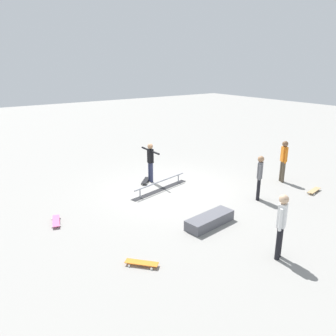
{
  "coord_description": "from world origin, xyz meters",
  "views": [
    {
      "loc": [
        6.85,
        9.54,
        4.58
      ],
      "look_at": [
        0.35,
        0.34,
        1.0
      ],
      "focal_mm": 35.42,
      "sensor_mm": 36.0,
      "label": 1
    }
  ],
  "objects_px": {
    "grind_rail": "(160,186)",
    "loose_skateboard_natural": "(314,190)",
    "loose_skateboard_pink": "(56,221)",
    "skater_main": "(150,160)",
    "skateboard_main": "(146,181)",
    "bystander_white_shirt": "(281,223)",
    "skate_ledge": "(210,220)",
    "bystander_grey_shirt": "(260,175)",
    "bystander_orange_shirt": "(284,159)",
    "loose_skateboard_orange": "(142,263)"
  },
  "relations": [
    {
      "from": "bystander_grey_shirt",
      "to": "skateboard_main",
      "type": "bearing_deg",
      "value": -97.73
    },
    {
      "from": "skateboard_main",
      "to": "bystander_white_shirt",
      "type": "height_order",
      "value": "bystander_white_shirt"
    },
    {
      "from": "loose_skateboard_pink",
      "to": "loose_skateboard_natural",
      "type": "bearing_deg",
      "value": 87.83
    },
    {
      "from": "skateboard_main",
      "to": "bystander_orange_shirt",
      "type": "xyz_separation_m",
      "value": [
        -4.53,
        3.09,
        0.87
      ]
    },
    {
      "from": "skateboard_main",
      "to": "loose_skateboard_natural",
      "type": "distance_m",
      "value": 6.41
    },
    {
      "from": "grind_rail",
      "to": "skateboard_main",
      "type": "relative_size",
      "value": 3.87
    },
    {
      "from": "grind_rail",
      "to": "bystander_orange_shirt",
      "type": "height_order",
      "value": "bystander_orange_shirt"
    },
    {
      "from": "skater_main",
      "to": "loose_skateboard_natural",
      "type": "distance_m",
      "value": 6.28
    },
    {
      "from": "skateboard_main",
      "to": "bystander_grey_shirt",
      "type": "bearing_deg",
      "value": -104.64
    },
    {
      "from": "grind_rail",
      "to": "loose_skateboard_natural",
      "type": "relative_size",
      "value": 3.36
    },
    {
      "from": "skater_main",
      "to": "loose_skateboard_orange",
      "type": "distance_m",
      "value": 5.88
    },
    {
      "from": "skate_ledge",
      "to": "bystander_white_shirt",
      "type": "xyz_separation_m",
      "value": [
        -0.2,
        2.25,
        0.79
      ]
    },
    {
      "from": "grind_rail",
      "to": "loose_skateboard_pink",
      "type": "relative_size",
      "value": 3.36
    },
    {
      "from": "skateboard_main",
      "to": "loose_skateboard_natural",
      "type": "xyz_separation_m",
      "value": [
        -4.54,
        4.53,
        0.0
      ]
    },
    {
      "from": "skateboard_main",
      "to": "skater_main",
      "type": "bearing_deg",
      "value": -59.61
    },
    {
      "from": "loose_skateboard_natural",
      "to": "loose_skateboard_pink",
      "type": "bearing_deg",
      "value": 149.99
    },
    {
      "from": "bystander_orange_shirt",
      "to": "loose_skateboard_pink",
      "type": "relative_size",
      "value": 2.04
    },
    {
      "from": "bystander_grey_shirt",
      "to": "bystander_white_shirt",
      "type": "relative_size",
      "value": 0.95
    },
    {
      "from": "bystander_orange_shirt",
      "to": "skater_main",
      "type": "bearing_deg",
      "value": 82.12
    },
    {
      "from": "grind_rail",
      "to": "skateboard_main",
      "type": "bearing_deg",
      "value": -102.34
    },
    {
      "from": "loose_skateboard_pink",
      "to": "loose_skateboard_natural",
      "type": "relative_size",
      "value": 1.0
    },
    {
      "from": "bystander_white_shirt",
      "to": "loose_skateboard_natural",
      "type": "distance_m",
      "value": 5.18
    },
    {
      "from": "skate_ledge",
      "to": "bystander_grey_shirt",
      "type": "relative_size",
      "value": 1.03
    },
    {
      "from": "skate_ledge",
      "to": "bystander_white_shirt",
      "type": "height_order",
      "value": "bystander_white_shirt"
    },
    {
      "from": "skater_main",
      "to": "skateboard_main",
      "type": "distance_m",
      "value": 0.87
    },
    {
      "from": "bystander_orange_shirt",
      "to": "loose_skateboard_natural",
      "type": "xyz_separation_m",
      "value": [
        -0.01,
        1.43,
        -0.87
      ]
    },
    {
      "from": "bystander_orange_shirt",
      "to": "bystander_grey_shirt",
      "type": "bearing_deg",
      "value": 133.97
    },
    {
      "from": "skateboard_main",
      "to": "bystander_white_shirt",
      "type": "bearing_deg",
      "value": -137.68
    },
    {
      "from": "grind_rail",
      "to": "bystander_white_shirt",
      "type": "bearing_deg",
      "value": 75.1
    },
    {
      "from": "grind_rail",
      "to": "skate_ledge",
      "type": "bearing_deg",
      "value": 70.1
    },
    {
      "from": "skateboard_main",
      "to": "bystander_white_shirt",
      "type": "relative_size",
      "value": 0.43
    },
    {
      "from": "skater_main",
      "to": "skateboard_main",
      "type": "xyz_separation_m",
      "value": [
        0.21,
        -0.05,
        -0.84
      ]
    },
    {
      "from": "grind_rail",
      "to": "skater_main",
      "type": "xyz_separation_m",
      "value": [
        -0.2,
        -0.99,
        0.76
      ]
    },
    {
      "from": "loose_skateboard_pink",
      "to": "bystander_grey_shirt",
      "type": "bearing_deg",
      "value": 87.65
    },
    {
      "from": "skater_main",
      "to": "bystander_orange_shirt",
      "type": "xyz_separation_m",
      "value": [
        -4.32,
        3.04,
        0.03
      ]
    },
    {
      "from": "grind_rail",
      "to": "loose_skateboard_natural",
      "type": "distance_m",
      "value": 5.71
    },
    {
      "from": "skater_main",
      "to": "loose_skateboard_natural",
      "type": "relative_size",
      "value": 1.91
    },
    {
      "from": "loose_skateboard_orange",
      "to": "loose_skateboard_pink",
      "type": "height_order",
      "value": "same"
    },
    {
      "from": "bystander_grey_shirt",
      "to": "loose_skateboard_orange",
      "type": "distance_m",
      "value": 5.56
    },
    {
      "from": "grind_rail",
      "to": "bystander_grey_shirt",
      "type": "bearing_deg",
      "value": 117.22
    },
    {
      "from": "skate_ledge",
      "to": "skateboard_main",
      "type": "distance_m",
      "value": 4.25
    },
    {
      "from": "bystander_grey_shirt",
      "to": "loose_skateboard_orange",
      "type": "relative_size",
      "value": 2.17
    },
    {
      "from": "bystander_grey_shirt",
      "to": "bystander_white_shirt",
      "type": "bearing_deg",
      "value": 8.48
    },
    {
      "from": "bystander_grey_shirt",
      "to": "loose_skateboard_orange",
      "type": "bearing_deg",
      "value": -27.85
    },
    {
      "from": "bystander_grey_shirt",
      "to": "loose_skateboard_pink",
      "type": "distance_m",
      "value": 6.81
    },
    {
      "from": "skateboard_main",
      "to": "bystander_grey_shirt",
      "type": "distance_m",
      "value": 4.49
    },
    {
      "from": "loose_skateboard_pink",
      "to": "loose_skateboard_natural",
      "type": "xyz_separation_m",
      "value": [
        -8.6,
        3.03,
        0.0
      ]
    },
    {
      "from": "bystander_orange_shirt",
      "to": "loose_skateboard_orange",
      "type": "distance_m",
      "value": 7.87
    },
    {
      "from": "bystander_white_shirt",
      "to": "loose_skateboard_pink",
      "type": "height_order",
      "value": "bystander_white_shirt"
    },
    {
      "from": "bystander_white_shirt",
      "to": "loose_skateboard_natural",
      "type": "xyz_separation_m",
      "value": [
        -4.71,
        -1.96,
        -0.87
      ]
    }
  ]
}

